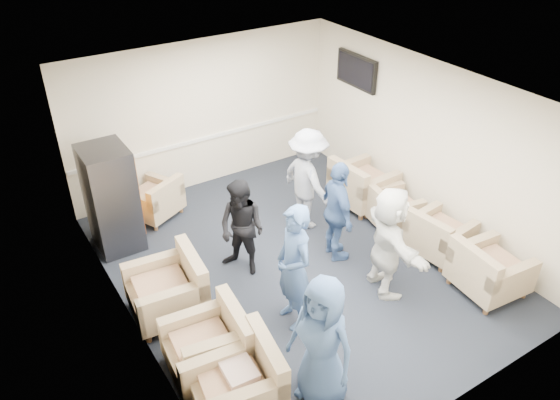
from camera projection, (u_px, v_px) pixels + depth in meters
floor at (297, 264)px, 8.27m from camera, size 6.00×6.00×0.00m
ceiling at (300, 95)px, 6.84m from camera, size 6.00×6.00×0.00m
back_wall at (204, 115)px, 9.70m from camera, size 5.00×0.02×2.70m
front_wall at (468, 317)px, 5.41m from camera, size 5.00×0.02×2.70m
left_wall at (123, 245)px, 6.41m from camera, size 0.02×6.00×2.70m
right_wall at (428, 144)px, 8.69m from camera, size 0.02×6.00×2.70m
chair_rail at (206, 138)px, 9.92m from camera, size 4.98×0.04×0.06m
tv at (356, 71)px, 9.58m from camera, size 0.10×1.00×0.58m
armchair_left_near at (241, 382)px, 5.94m from camera, size 1.05×1.05×0.73m
armchair_left_mid at (213, 348)px, 6.37m from camera, size 0.99×0.99×0.72m
armchair_left_far at (171, 290)px, 7.20m from camera, size 1.02×1.02×0.74m
armchair_right_near at (487, 272)px, 7.56m from camera, size 0.95×0.95×0.70m
armchair_right_midnear at (437, 236)px, 8.31m from camera, size 0.91×0.91×0.65m
armchair_right_midfar at (390, 209)px, 9.01m from camera, size 0.88×0.88×0.61m
armchair_right_far at (360, 186)px, 9.51m from camera, size 0.97×0.97×0.74m
armchair_corner at (155, 201)px, 9.20m from camera, size 1.05×1.05×0.63m
vending_machine at (112, 199)px, 8.26m from camera, size 0.68×0.80×1.68m
backpack at (196, 297)px, 7.28m from camera, size 0.31×0.26×0.46m
pillow at (238, 371)px, 5.85m from camera, size 0.36×0.46×0.13m
person_front_left at (322, 342)px, 5.82m from camera, size 0.75×0.94×1.66m
person_mid_left at (294, 268)px, 6.79m from camera, size 0.47×0.68×1.77m
person_back_left at (242, 228)px, 7.76m from camera, size 0.83×0.90×1.49m
person_back_right at (308, 180)px, 8.71m from camera, size 0.71×1.15×1.72m
person_mid_right at (337, 212)px, 8.01m from camera, size 0.63×1.02×1.61m
person_front_right at (389, 241)px, 7.37m from camera, size 0.91×1.59×1.64m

